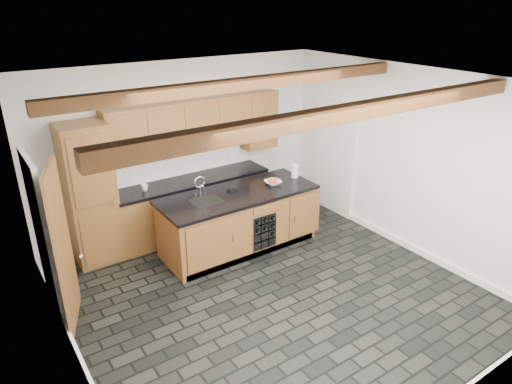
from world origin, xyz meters
TOP-DOWN VIEW (x-y plane):
  - ground at (0.00, 0.00)m, footprint 5.00×5.00m
  - room_shell at (-0.09, 0.53)m, footprint 5.01×5.00m
  - back_cabinetry at (-0.38, 2.24)m, footprint 3.65×0.62m
  - island at (0.31, 1.28)m, footprint 2.48×0.96m
  - faucet at (-0.25, 1.33)m, footprint 0.45×0.40m
  - kitchen_scale at (0.28, 1.43)m, footprint 0.18×0.13m
  - fruit_bowl at (0.94, 1.27)m, footprint 0.28×0.28m
  - fruit_cluster at (0.94, 1.27)m, footprint 0.16×0.17m
  - paper_towel at (1.42, 1.33)m, footprint 0.11×0.11m
  - mug at (-0.84, 2.18)m, footprint 0.13×0.13m

SIDE VIEW (x-z plane):
  - ground at x=0.00m, z-range 0.00..0.00m
  - island at x=0.31m, z-range 0.00..0.93m
  - kitchen_scale at x=0.28m, z-range 0.93..0.98m
  - fruit_bowl at x=0.94m, z-range 0.93..0.99m
  - faucet at x=-0.25m, z-range 0.79..1.14m
  - mug at x=-0.84m, z-range 0.93..1.03m
  - back_cabinetry at x=-0.38m, z-range -0.12..2.08m
  - fruit_cluster at x=0.94m, z-range 0.96..1.03m
  - paper_towel at x=1.42m, z-range 0.93..1.15m
  - room_shell at x=-0.09m, z-range -0.97..4.03m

